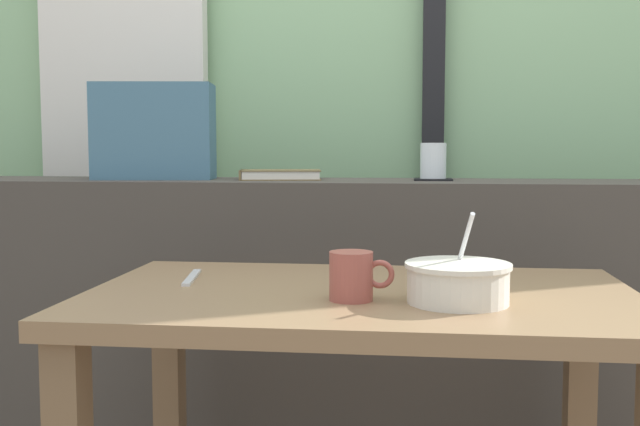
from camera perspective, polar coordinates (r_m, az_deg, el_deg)
The scene contains 12 objects.
outdoor_backdrop at distance 2.56m, azimuth 2.98°, elevation 14.60°, with size 4.80×0.08×2.80m, color #8EBC89.
curtain_left_panel at distance 2.61m, azimuth -14.78°, elevation 10.93°, with size 0.56×0.06×2.50m, color silver.
window_divider_post at distance 2.47m, azimuth 8.70°, elevation 12.55°, with size 0.07×0.05×2.60m, color black.
dark_console_ledge at distance 2.06m, azimuth 1.84°, elevation -9.92°, with size 2.80×0.34×0.89m, color #423D38.
breakfast_table at distance 1.42m, azimuth 3.15°, elevation -11.01°, with size 1.01×0.61×0.71m.
coaster_square at distance 2.00m, azimuth 8.63°, elevation 2.56°, with size 0.10×0.10×0.01m, color black.
juice_glass at distance 2.00m, azimuth 8.65°, elevation 3.90°, with size 0.07×0.07×0.09m.
closed_book at distance 2.02m, azimuth -3.10°, elevation 2.94°, with size 0.24×0.17×0.03m.
throw_pillow at distance 2.10m, azimuth -12.55°, elevation 6.09°, with size 0.32×0.14×0.26m, color #426B84.
soup_bowl at distance 1.29m, azimuth 10.49°, elevation -5.23°, with size 0.18×0.18×0.16m.
fork_utensil at distance 1.53m, azimuth -9.76°, elevation -4.87°, with size 0.02×0.17×0.01m, color silver.
ceramic_mug at distance 1.30m, azimuth 2.50°, elevation -4.82°, with size 0.11×0.08×0.08m.
Camera 1 is at (0.17, -1.43, 0.97)m, focal length 41.88 mm.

